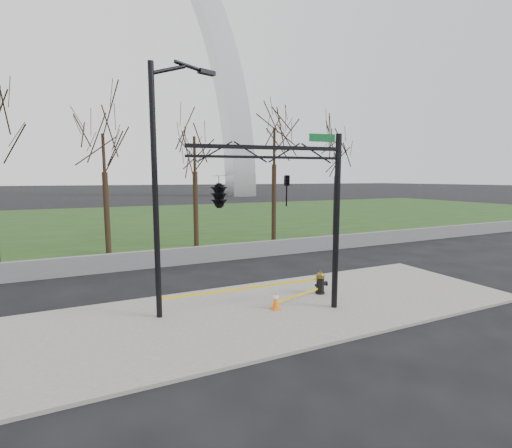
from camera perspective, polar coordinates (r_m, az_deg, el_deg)
name	(u,v)px	position (r m, az deg, el deg)	size (l,w,h in m)	color
ground	(277,310)	(12.89, 3.28, -13.43)	(500.00, 500.00, 0.00)	black
sidewalk	(277,309)	(12.88, 3.29, -13.23)	(18.00, 6.00, 0.10)	slate
grass_strip	(146,220)	(41.25, -16.93, 0.64)	(120.00, 40.00, 0.06)	#193814
guardrail	(207,254)	(19.90, -7.76, -4.71)	(60.00, 0.30, 0.90)	#59595B
gateway_arch	(108,44)	(90.23, -22.32, 24.78)	(66.00, 6.00, 65.00)	#B1B3B8
tree_row	(105,183)	(22.62, -22.69, 5.99)	(36.49, 4.00, 8.55)	black
fire_hydrant	(321,283)	(14.39, 10.16, -9.17)	(0.56, 0.36, 0.90)	black
traffic_cone	(276,300)	(12.62, 3.14, -11.95)	(0.33, 0.33, 0.61)	orange
street_light	(161,174)	(11.72, -14.74, 7.71)	(2.32, 0.88, 8.21)	black
traffic_signal_mast	(243,191)	(11.22, -2.01, 5.18)	(5.04, 2.54, 6.00)	black
caution_tape	(263,290)	(13.11, 1.03, -10.39)	(6.10, 0.97, 0.45)	yellow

